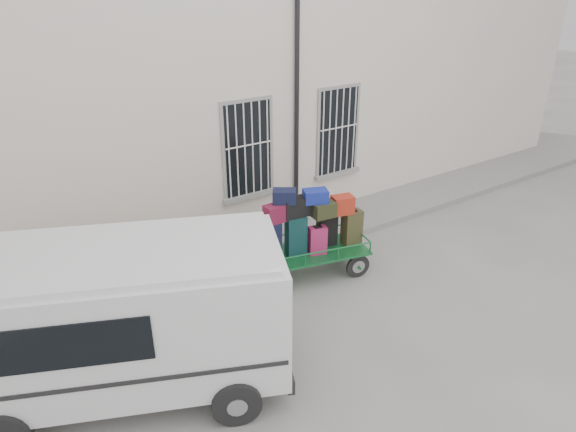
% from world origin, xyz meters
% --- Properties ---
extents(ground, '(80.00, 80.00, 0.00)m').
position_xyz_m(ground, '(0.00, 0.00, 0.00)').
color(ground, slate).
rests_on(ground, ground).
extents(building, '(24.00, 5.15, 6.00)m').
position_xyz_m(building, '(0.00, 5.50, 3.00)').
color(building, beige).
rests_on(building, ground).
extents(sidewalk, '(24.00, 1.70, 0.15)m').
position_xyz_m(sidewalk, '(0.00, 2.20, 0.07)').
color(sidewalk, gray).
rests_on(sidewalk, ground).
extents(luggage_cart, '(2.80, 1.57, 2.08)m').
position_xyz_m(luggage_cart, '(-0.33, 0.58, 1.07)').
color(luggage_cart, black).
rests_on(luggage_cart, ground).
extents(van, '(5.23, 3.77, 2.45)m').
position_xyz_m(van, '(-4.62, -0.54, 1.40)').
color(van, silver).
rests_on(van, ground).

